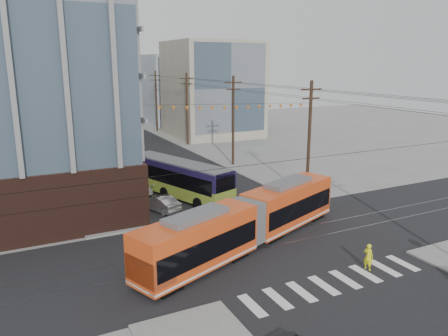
{
  "coord_description": "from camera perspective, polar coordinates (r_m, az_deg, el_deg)",
  "views": [
    {
      "loc": [
        -16.25,
        -20.91,
        12.62
      ],
      "look_at": [
        -0.81,
        9.93,
        4.2
      ],
      "focal_mm": 35.0,
      "sensor_mm": 36.0,
      "label": 1
    }
  ],
  "objects": [
    {
      "name": "parked_car_silver",
      "position": [
        38.36,
        -8.36,
        -4.54
      ],
      "size": [
        2.78,
        4.44,
        1.38
      ],
      "primitive_type": "imported",
      "rotation": [
        0.0,
        0.0,
        3.48
      ],
      "color": "#A0A0A0",
      "rests_on": "ground"
    },
    {
      "name": "parked_car_grey",
      "position": [
        45.91,
        -11.76,
        -1.65
      ],
      "size": [
        2.44,
        4.96,
        1.36
      ],
      "primitive_type": "imported",
      "rotation": [
        0.0,
        0.0,
        3.1
      ],
      "color": "slate",
      "rests_on": "ground"
    },
    {
      "name": "ground",
      "position": [
        29.34,
        10.37,
        -11.99
      ],
      "size": [
        160.0,
        160.0,
        0.0
      ],
      "primitive_type": "plane",
      "color": "slate"
    },
    {
      "name": "bg_bldg_ne_far",
      "position": [
        95.44,
        -5.62,
        10.29
      ],
      "size": [
        16.0,
        16.0,
        14.0
      ],
      "primitive_type": "cube",
      "color": "#8C99A5",
      "rests_on": "ground"
    },
    {
      "name": "bg_bldg_ne_near",
      "position": [
        76.22,
        -1.55,
        10.25
      ],
      "size": [
        14.0,
        14.0,
        16.0
      ],
      "primitive_type": "cube",
      "color": "gray",
      "rests_on": "ground"
    },
    {
      "name": "parked_car_white",
      "position": [
        43.58,
        -11.66,
        -2.52
      ],
      "size": [
        3.14,
        4.78,
        1.29
      ],
      "primitive_type": "imported",
      "rotation": [
        0.0,
        0.0,
        3.47
      ],
      "color": "silver",
      "rests_on": "ground"
    },
    {
      "name": "pedestrian",
      "position": [
        29.0,
        18.34,
        -10.95
      ],
      "size": [
        0.56,
        0.71,
        1.71
      ],
      "primitive_type": "imported",
      "rotation": [
        0.0,
        0.0,
        1.83
      ],
      "color": "yellow",
      "rests_on": "ground"
    },
    {
      "name": "bg_bldg_nw_far",
      "position": [
        92.97,
        -25.7,
        10.79
      ],
      "size": [
        16.0,
        18.0,
        20.0
      ],
      "primitive_type": "cube",
      "color": "gray",
      "rests_on": "ground"
    },
    {
      "name": "utility_pole_far",
      "position": [
        81.11,
        -8.83,
        8.53
      ],
      "size": [
        0.3,
        0.3,
        11.0
      ],
      "primitive_type": "cylinder",
      "color": "black",
      "rests_on": "ground"
    },
    {
      "name": "city_bus",
      "position": [
        41.96,
        -5.97,
        -1.32
      ],
      "size": [
        6.71,
        12.75,
        3.56
      ],
      "primitive_type": null,
      "rotation": [
        0.0,
        0.0,
        0.34
      ],
      "color": "#1C153C",
      "rests_on": "ground"
    },
    {
      "name": "streetcar",
      "position": [
        30.59,
        3.09,
        -7.0
      ],
      "size": [
        18.39,
        9.34,
        3.61
      ],
      "primitive_type": null,
      "rotation": [
        0.0,
        0.0,
        0.38
      ],
      "color": "#D34617",
      "rests_on": "ground"
    },
    {
      "name": "jersey_barrier",
      "position": [
        43.01,
        9.54,
        -3.0
      ],
      "size": [
        2.12,
        3.86,
        0.76
      ],
      "primitive_type": "cube",
      "rotation": [
        0.0,
        0.0,
        -0.35
      ],
      "color": "gray",
      "rests_on": "ground"
    }
  ]
}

